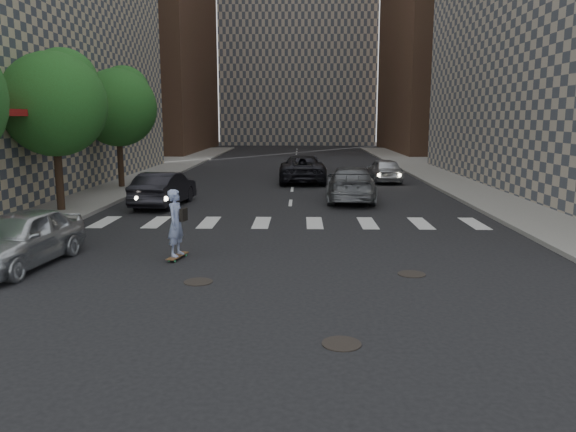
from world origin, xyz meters
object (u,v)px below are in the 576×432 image
traffic_car_c (302,169)px  traffic_car_d (384,170)px  skateboarder (177,223)px  traffic_car_a (164,189)px  traffic_car_e (305,166)px  tree_c (119,104)px  traffic_car_b (351,184)px  tree_b (56,99)px  silver_sedan (20,238)px

traffic_car_c → traffic_car_d: bearing=-177.5°
skateboarder → traffic_car_a: bearing=119.0°
traffic_car_d → traffic_car_c: bearing=-0.9°
traffic_car_c → traffic_car_a: bearing=56.0°
skateboarder → traffic_car_e: size_ratio=0.47×
tree_c → traffic_car_e: (10.19, 6.90, -3.95)m
traffic_car_a → traffic_car_d: traffic_car_a is taller
traffic_car_b → traffic_car_c: 8.04m
tree_b → silver_sedan: size_ratio=1.48×
traffic_car_c → tree_b: bearing=47.8°
skateboarder → traffic_car_c: bearing=92.8°
traffic_car_b → traffic_car_e: 11.44m
traffic_car_c → traffic_car_d: 5.03m
skateboarder → traffic_car_a: size_ratio=0.42×
silver_sedan → traffic_car_c: traffic_car_c is taller
tree_c → traffic_car_a: tree_c is taller
traffic_car_a → traffic_car_c: bearing=-117.2°
traffic_car_e → traffic_car_a: bearing=58.4°
traffic_car_b → tree_c: bearing=-15.0°
tree_b → traffic_car_e: size_ratio=1.57×
tree_c → traffic_car_b: 13.63m
tree_b → tree_c: size_ratio=1.00×
tree_b → tree_c: (0.00, 8.00, 0.00)m
traffic_car_e → traffic_car_b: bearing=95.4°
tree_c → silver_sedan: tree_c is taller
tree_b → traffic_car_c: 15.62m
silver_sedan → traffic_car_d: size_ratio=1.03×
skateboarder → traffic_car_d: skateboarder is taller
traffic_car_a → tree_b: bearing=32.2°
tree_b → traffic_car_d: 19.42m
traffic_car_a → skateboarder: bearing=111.6°
silver_sedan → traffic_car_a: (1.34, 10.42, 0.01)m
traffic_car_d → tree_c: bearing=9.5°
silver_sedan → traffic_car_b: (9.89, 12.23, 0.06)m
traffic_car_b → traffic_car_d: size_ratio=1.30×
skateboarder → silver_sedan: (-4.02, -0.86, -0.28)m
silver_sedan → traffic_car_e: (7.74, 23.46, -0.07)m
tree_b → traffic_car_c: (10.02, 11.36, -3.83)m
tree_b → traffic_car_d: (15.04, 11.64, -3.91)m
silver_sedan → traffic_car_b: 15.72m
silver_sedan → traffic_car_b: size_ratio=0.79×
traffic_car_c → traffic_car_d: traffic_car_c is taller
skateboarder → traffic_car_c: size_ratio=0.33×
traffic_car_d → traffic_car_e: (-4.85, 3.26, -0.04)m
traffic_car_c → traffic_car_d: (5.02, 0.28, -0.08)m
tree_b → traffic_car_a: size_ratio=1.41×
tree_c → traffic_car_e: bearing=34.1°
traffic_car_d → traffic_car_e: 5.84m
tree_c → silver_sedan: (2.45, -16.56, -3.89)m
skateboarder → traffic_car_e: 22.91m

